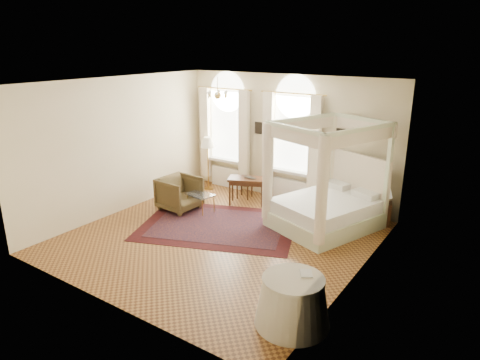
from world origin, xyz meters
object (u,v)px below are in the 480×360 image
object	(u,v)px
nightstand	(382,213)
coffee_table	(200,196)
side_table	(293,301)
stool	(245,184)
writing_desk	(247,182)
floor_lamp	(208,145)
canopy_bed	(325,204)
armchair	(180,193)

from	to	relation	value
nightstand	coffee_table	bearing A→B (deg)	-156.51
side_table	stool	bearing A→B (deg)	130.92
stool	side_table	distance (m)	5.56
nightstand	side_table	bearing A→B (deg)	-90.00
coffee_table	writing_desk	bearing A→B (deg)	58.04
writing_desk	floor_lamp	size ratio (longest dim) A/B	0.70
canopy_bed	writing_desk	xyz separation A→B (m)	(-2.28, 0.25, 0.05)
coffee_table	side_table	size ratio (longest dim) A/B	0.65
canopy_bed	nightstand	xyz separation A→B (m)	(1.05, 0.91, -0.29)
nightstand	armchair	world-z (taller)	armchair
armchair	nightstand	bearing A→B (deg)	-64.24
side_table	canopy_bed	bearing A→B (deg)	106.33
armchair	coffee_table	xyz separation A→B (m)	(0.53, 0.18, -0.01)
writing_desk	side_table	bearing A→B (deg)	-49.06
writing_desk	floor_lamp	distance (m)	1.78
stool	floor_lamp	world-z (taller)	floor_lamp
floor_lamp	side_table	distance (m)	6.56
writing_desk	stool	xyz separation A→B (m)	(-0.32, 0.37, -0.22)
canopy_bed	side_table	distance (m)	3.74
nightstand	writing_desk	bearing A→B (deg)	-168.81
canopy_bed	side_table	bearing A→B (deg)	-73.67
floor_lamp	writing_desk	bearing A→B (deg)	-14.24
nightstand	armchair	bearing A→B (deg)	-156.99
stool	armchair	bearing A→B (deg)	-118.46
canopy_bed	armchair	bearing A→B (deg)	-163.72
nightstand	coffee_table	world-z (taller)	nightstand
nightstand	floor_lamp	size ratio (longest dim) A/B	0.35
writing_desk	floor_lamp	world-z (taller)	floor_lamp
armchair	side_table	bearing A→B (deg)	-116.83
stool	coffee_table	bearing A→B (deg)	-103.87
canopy_bed	coffee_table	world-z (taller)	canopy_bed
writing_desk	stool	world-z (taller)	writing_desk
canopy_bed	writing_desk	world-z (taller)	canopy_bed
nightstand	side_table	size ratio (longest dim) A/B	0.47
canopy_bed	armchair	distance (m)	3.63
armchair	stool	bearing A→B (deg)	-25.72
stool	side_table	world-z (taller)	side_table
canopy_bed	coffee_table	xyz separation A→B (m)	(-2.95, -0.83, -0.15)
writing_desk	coffee_table	distance (m)	1.29
nightstand	stool	bearing A→B (deg)	-175.44
stool	armchair	distance (m)	1.86
canopy_bed	floor_lamp	size ratio (longest dim) A/B	1.78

